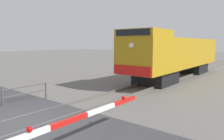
% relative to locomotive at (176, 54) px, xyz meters
% --- Properties ---
extents(ground_plane, '(160.00, 160.00, 0.00)m').
position_rel_locomotive_xyz_m(ground_plane, '(0.00, -15.29, -2.17)').
color(ground_plane, '#605E59').
extents(rail_track_left, '(0.08, 80.00, 0.15)m').
position_rel_locomotive_xyz_m(rail_track_left, '(-0.72, -15.29, -2.09)').
color(rail_track_left, '#59544C').
rests_on(rail_track_left, ground_plane).
extents(rail_track_right, '(0.08, 80.00, 0.15)m').
position_rel_locomotive_xyz_m(rail_track_right, '(0.72, -15.29, -2.09)').
color(rail_track_right, '#59544C').
rests_on(rail_track_right, ground_plane).
extents(road_surface, '(36.00, 5.67, 0.15)m').
position_rel_locomotive_xyz_m(road_surface, '(0.00, -15.29, -2.09)').
color(road_surface, '#38383A').
rests_on(road_surface, ground_plane).
extents(locomotive, '(3.01, 15.54, 4.13)m').
position_rel_locomotive_xyz_m(locomotive, '(0.00, 0.00, 0.00)').
color(locomotive, black).
rests_on(locomotive, ground_plane).
extents(guard_railing, '(0.08, 2.52, 0.95)m').
position_rel_locomotive_xyz_m(guard_railing, '(-2.85, -13.28, -1.55)').
color(guard_railing, '#4C4742').
rests_on(guard_railing, ground_plane).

